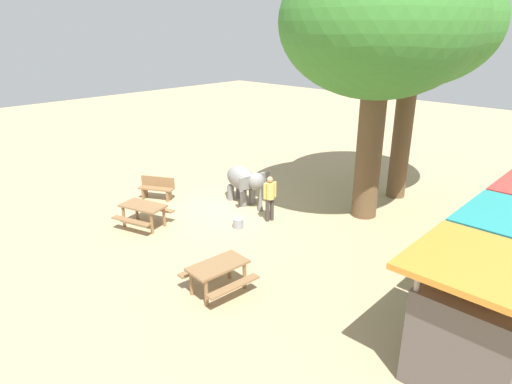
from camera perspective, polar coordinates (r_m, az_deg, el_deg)
ground_plane at (r=16.45m, az=-3.08°, el=-2.26°), size 60.00×60.00×0.00m
elephant at (r=16.70m, az=-1.50°, el=1.44°), size 1.37×2.06×1.42m
person_handler at (r=15.16m, az=1.80°, el=-0.41°), size 0.49×0.32×1.62m
shade_tree_main at (r=15.16m, az=15.80°, el=20.10°), size 6.71×6.15×8.89m
shade_tree_secondary at (r=17.51m, az=19.85°, el=19.74°), size 6.36×5.83×8.78m
wooden_bench at (r=17.72m, az=-12.66°, el=0.58°), size 1.01×1.42×0.88m
picnic_table_near at (r=15.32m, az=-14.33°, el=-2.30°), size 1.84×1.85×0.78m
picnic_table_far at (r=11.36m, az=-4.92°, el=-10.12°), size 1.63×1.61×0.78m
market_stall_orange at (r=9.47m, az=26.23°, el=-15.35°), size 2.50×2.50×2.52m
feed_bucket at (r=14.93m, az=-2.31°, el=-4.04°), size 0.36×0.36×0.32m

